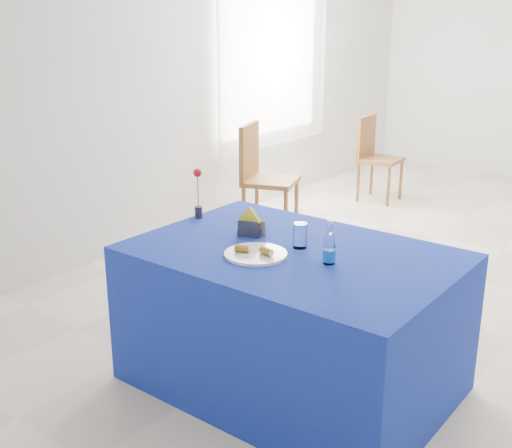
{
  "coord_description": "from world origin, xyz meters",
  "views": [
    {
      "loc": [
        1.47,
        -4.53,
        1.88
      ],
      "look_at": [
        -0.35,
        -2.18,
        0.92
      ],
      "focal_mm": 45.0,
      "sensor_mm": 36.0,
      "label": 1
    }
  ],
  "objects_px": {
    "water_bottle": "(329,249)",
    "chair_win_a": "(261,172)",
    "blue_table": "(292,319)",
    "plate": "(256,254)",
    "chair_win_b": "(374,152)"
  },
  "relations": [
    {
      "from": "water_bottle",
      "to": "chair_win_a",
      "type": "xyz_separation_m",
      "value": [
        -1.89,
        1.94,
        -0.26
      ]
    },
    {
      "from": "blue_table",
      "to": "plate",
      "type": "bearing_deg",
      "value": -121.53
    },
    {
      "from": "blue_table",
      "to": "chair_win_a",
      "type": "height_order",
      "value": "chair_win_a"
    },
    {
      "from": "plate",
      "to": "chair_win_b",
      "type": "height_order",
      "value": "chair_win_b"
    },
    {
      "from": "plate",
      "to": "water_bottle",
      "type": "height_order",
      "value": "water_bottle"
    },
    {
      "from": "chair_win_b",
      "to": "blue_table",
      "type": "bearing_deg",
      "value": -162.49
    },
    {
      "from": "water_bottle",
      "to": "chair_win_b",
      "type": "distance_m",
      "value": 3.96
    },
    {
      "from": "plate",
      "to": "chair_win_a",
      "type": "height_order",
      "value": "chair_win_a"
    },
    {
      "from": "plate",
      "to": "chair_win_a",
      "type": "xyz_separation_m",
      "value": [
        -1.55,
        2.08,
        -0.19
      ]
    },
    {
      "from": "chair_win_a",
      "to": "blue_table",
      "type": "bearing_deg",
      "value": -159.19
    },
    {
      "from": "chair_win_b",
      "to": "plate",
      "type": "bearing_deg",
      "value": -164.84
    },
    {
      "from": "plate",
      "to": "blue_table",
      "type": "height_order",
      "value": "plate"
    },
    {
      "from": "water_bottle",
      "to": "plate",
      "type": "bearing_deg",
      "value": -158.53
    },
    {
      "from": "blue_table",
      "to": "chair_win_b",
      "type": "xyz_separation_m",
      "value": [
        -1.4,
        3.55,
        0.14
      ]
    },
    {
      "from": "plate",
      "to": "water_bottle",
      "type": "bearing_deg",
      "value": 21.47
    }
  ]
}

